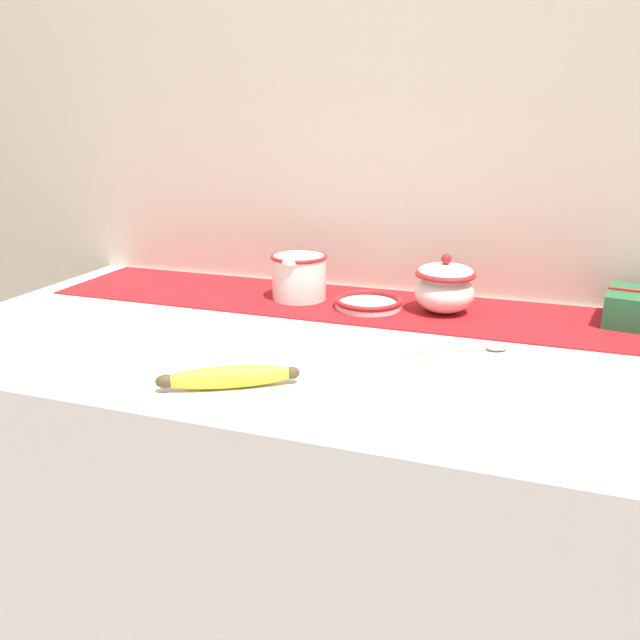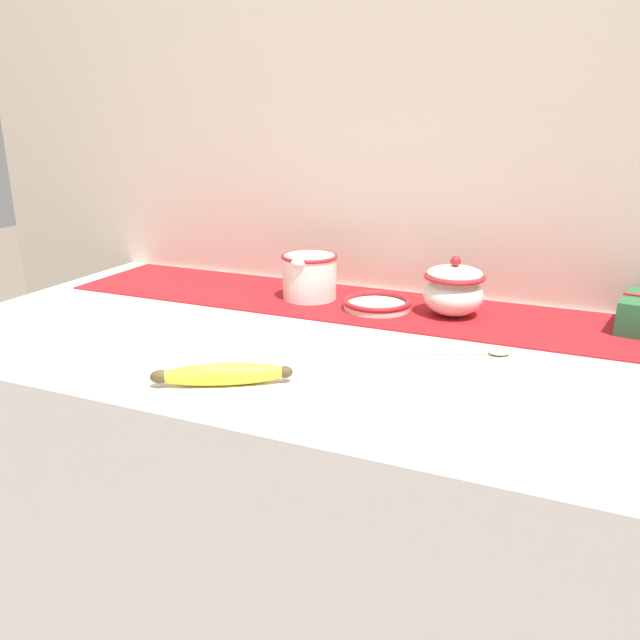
{
  "view_description": "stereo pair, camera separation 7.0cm",
  "coord_description": "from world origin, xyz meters",
  "px_view_note": "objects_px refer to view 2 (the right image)",
  "views": [
    {
      "loc": [
        0.32,
        -0.95,
        1.24
      ],
      "look_at": [
        0.01,
        -0.05,
        0.93
      ],
      "focal_mm": 35.0,
      "sensor_mm": 36.0,
      "label": 1
    },
    {
      "loc": [
        0.39,
        -0.93,
        1.24
      ],
      "look_at": [
        0.01,
        -0.05,
        0.93
      ],
      "focal_mm": 35.0,
      "sensor_mm": 36.0,
      "label": 2
    }
  ],
  "objects_px": {
    "cream_pitcher": "(310,275)",
    "sugar_bowl": "(454,289)",
    "banana": "(222,374)",
    "spoon": "(490,352)",
    "small_dish": "(377,304)"
  },
  "relations": [
    {
      "from": "cream_pitcher",
      "to": "sugar_bowl",
      "type": "height_order",
      "value": "sugar_bowl"
    },
    {
      "from": "banana",
      "to": "spoon",
      "type": "distance_m",
      "value": 0.43
    },
    {
      "from": "spoon",
      "to": "cream_pitcher",
      "type": "bearing_deg",
      "value": 131.53
    },
    {
      "from": "banana",
      "to": "cream_pitcher",
      "type": "bearing_deg",
      "value": 98.3
    },
    {
      "from": "small_dish",
      "to": "sugar_bowl",
      "type": "bearing_deg",
      "value": 6.86
    },
    {
      "from": "cream_pitcher",
      "to": "spoon",
      "type": "distance_m",
      "value": 0.44
    },
    {
      "from": "cream_pitcher",
      "to": "banana",
      "type": "xyz_separation_m",
      "value": [
        0.07,
        -0.45,
        -0.04
      ]
    },
    {
      "from": "sugar_bowl",
      "to": "banana",
      "type": "distance_m",
      "value": 0.51
    },
    {
      "from": "cream_pitcher",
      "to": "sugar_bowl",
      "type": "xyz_separation_m",
      "value": [
        0.3,
        -0.0,
        0.0
      ]
    },
    {
      "from": "banana",
      "to": "spoon",
      "type": "height_order",
      "value": "banana"
    },
    {
      "from": "cream_pitcher",
      "to": "sugar_bowl",
      "type": "relative_size",
      "value": 1.17
    },
    {
      "from": "small_dish",
      "to": "banana",
      "type": "distance_m",
      "value": 0.44
    },
    {
      "from": "cream_pitcher",
      "to": "spoon",
      "type": "xyz_separation_m",
      "value": [
        0.4,
        -0.18,
        -0.05
      ]
    },
    {
      "from": "cream_pitcher",
      "to": "small_dish",
      "type": "distance_m",
      "value": 0.16
    },
    {
      "from": "small_dish",
      "to": "spoon",
      "type": "distance_m",
      "value": 0.29
    }
  ]
}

